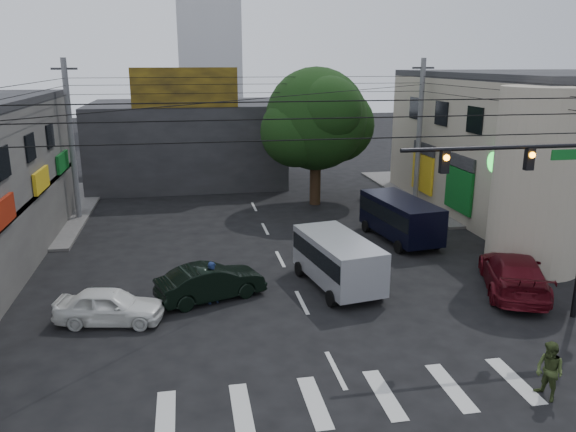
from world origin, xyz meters
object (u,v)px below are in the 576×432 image
object	(u,v)px
navy_van	(400,220)
utility_pole_far_left	(72,141)
traffic_officer	(213,283)
utility_pole_far_right	(419,133)
traffic_gantry	(548,190)
maroon_sedan	(514,273)
street_tree	(316,119)
pedestrian_olive	(549,371)
white_compact	(110,306)
silver_minivan	(338,263)
dark_sedan	(211,282)

from	to	relation	value
navy_van	utility_pole_far_left	bearing A→B (deg)	59.88
navy_van	traffic_officer	xyz separation A→B (m)	(-9.95, -6.16, -0.26)
utility_pole_far_right	traffic_gantry	bearing A→B (deg)	-98.94
maroon_sedan	traffic_officer	world-z (taller)	traffic_officer
utility_pole_far_right	navy_van	world-z (taller)	utility_pole_far_right
traffic_gantry	maroon_sedan	xyz separation A→B (m)	(0.78, 2.55, -4.04)
street_tree	maroon_sedan	distance (m)	16.79
pedestrian_olive	maroon_sedan	bearing A→B (deg)	142.51
maroon_sedan	traffic_officer	bearing A→B (deg)	17.33
traffic_gantry	utility_pole_far_right	world-z (taller)	utility_pole_far_right
traffic_gantry	navy_van	distance (m)	10.53
white_compact	silver_minivan	distance (m)	8.99
traffic_officer	pedestrian_olive	size ratio (longest dim) A/B	0.99
traffic_gantry	white_compact	xyz separation A→B (m)	(-14.88, 2.56, -4.19)
navy_van	traffic_gantry	bearing A→B (deg)	179.99
traffic_gantry	silver_minivan	size ratio (longest dim) A/B	1.39
utility_pole_far_right	white_compact	distance (m)	23.08
navy_van	pedestrian_olive	size ratio (longest dim) A/B	3.37
white_compact	pedestrian_olive	size ratio (longest dim) A/B	2.37
street_tree	utility_pole_far_left	xyz separation A→B (m)	(-14.50, -1.00, -0.87)
maroon_sedan	silver_minivan	world-z (taller)	silver_minivan
maroon_sedan	traffic_gantry	bearing A→B (deg)	95.33
silver_minivan	street_tree	bearing A→B (deg)	-19.07
silver_minivan	navy_van	size ratio (longest dim) A/B	0.91
utility_pole_far_right	silver_minivan	distance (m)	15.84
navy_van	traffic_officer	bearing A→B (deg)	114.60
utility_pole_far_right	pedestrian_olive	distance (m)	22.40
white_compact	utility_pole_far_right	bearing A→B (deg)	-39.80
street_tree	pedestrian_olive	world-z (taller)	street_tree
traffic_officer	dark_sedan	bearing A→B (deg)	79.99
traffic_gantry	white_compact	distance (m)	15.67
utility_pole_far_left	utility_pole_far_right	distance (m)	21.00
street_tree	navy_van	bearing A→B (deg)	-72.50
maroon_sedan	utility_pole_far_left	bearing A→B (deg)	-14.74
utility_pole_far_left	pedestrian_olive	xyz separation A→B (m)	(15.85, -21.47, -3.76)
navy_van	traffic_officer	distance (m)	11.71
white_compact	maroon_sedan	distance (m)	15.66
street_tree	silver_minivan	size ratio (longest dim) A/B	1.68
traffic_officer	white_compact	bearing A→B (deg)	175.92
traffic_gantry	pedestrian_olive	xyz separation A→B (m)	(-2.48, -4.47, -3.99)
street_tree	silver_minivan	xyz separation A→B (m)	(-2.25, -13.72, -4.42)
dark_sedan	utility_pole_far_right	bearing A→B (deg)	-66.19
dark_sedan	silver_minivan	bearing A→B (deg)	-106.17
street_tree	utility_pole_far_left	bearing A→B (deg)	-176.05
maroon_sedan	pedestrian_olive	xyz separation A→B (m)	(-3.26, -7.02, 0.05)
silver_minivan	navy_van	xyz separation A→B (m)	(4.84, 5.49, 0.04)
silver_minivan	navy_van	bearing A→B (deg)	-51.20
traffic_gantry	traffic_officer	size ratio (longest dim) A/B	4.33
traffic_gantry	traffic_officer	xyz separation A→B (m)	(-11.18, 3.60, -4.00)
silver_minivan	pedestrian_olive	distance (m)	9.46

